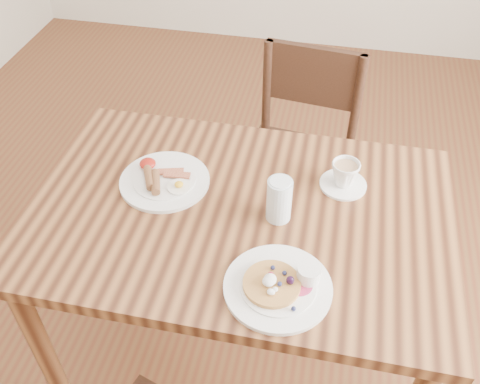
{
  "coord_description": "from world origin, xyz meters",
  "views": [
    {
      "loc": [
        0.22,
        -1.06,
        1.83
      ],
      "look_at": [
        0.0,
        0.0,
        0.82
      ],
      "focal_mm": 40.0,
      "sensor_mm": 36.0,
      "label": 1
    }
  ],
  "objects_px": {
    "pancake_plate": "(280,285)",
    "water_glass": "(279,200)",
    "breakfast_plate": "(163,180)",
    "dining_table": "(240,233)",
    "teacup_saucer": "(344,176)",
    "chair_far": "(299,151)"
  },
  "relations": [
    {
      "from": "dining_table",
      "to": "pancake_plate",
      "type": "relative_size",
      "value": 4.44
    },
    {
      "from": "dining_table",
      "to": "water_glass",
      "type": "relative_size",
      "value": 9.1
    },
    {
      "from": "breakfast_plate",
      "to": "water_glass",
      "type": "height_order",
      "value": "water_glass"
    },
    {
      "from": "teacup_saucer",
      "to": "pancake_plate",
      "type": "bearing_deg",
      "value": -107.1
    },
    {
      "from": "dining_table",
      "to": "teacup_saucer",
      "type": "height_order",
      "value": "teacup_saucer"
    },
    {
      "from": "chair_far",
      "to": "pancake_plate",
      "type": "distance_m",
      "value": 0.92
    },
    {
      "from": "teacup_saucer",
      "to": "water_glass",
      "type": "distance_m",
      "value": 0.24
    },
    {
      "from": "dining_table",
      "to": "breakfast_plate",
      "type": "distance_m",
      "value": 0.28
    },
    {
      "from": "breakfast_plate",
      "to": "pancake_plate",
      "type": "bearing_deg",
      "value": -38.14
    },
    {
      "from": "dining_table",
      "to": "water_glass",
      "type": "distance_m",
      "value": 0.2
    },
    {
      "from": "teacup_saucer",
      "to": "dining_table",
      "type": "bearing_deg",
      "value": -149.43
    },
    {
      "from": "chair_far",
      "to": "water_glass",
      "type": "height_order",
      "value": "water_glass"
    },
    {
      "from": "pancake_plate",
      "to": "water_glass",
      "type": "relative_size",
      "value": 2.05
    },
    {
      "from": "chair_far",
      "to": "water_glass",
      "type": "xyz_separation_m",
      "value": [
        -0.0,
        -0.63,
        0.32
      ]
    },
    {
      "from": "dining_table",
      "to": "water_glass",
      "type": "height_order",
      "value": "water_glass"
    },
    {
      "from": "chair_far",
      "to": "teacup_saucer",
      "type": "bearing_deg",
      "value": 117.13
    },
    {
      "from": "pancake_plate",
      "to": "water_glass",
      "type": "height_order",
      "value": "water_glass"
    },
    {
      "from": "pancake_plate",
      "to": "teacup_saucer",
      "type": "height_order",
      "value": "teacup_saucer"
    },
    {
      "from": "dining_table",
      "to": "teacup_saucer",
      "type": "distance_m",
      "value": 0.35
    },
    {
      "from": "breakfast_plate",
      "to": "water_glass",
      "type": "bearing_deg",
      "value": -11.34
    },
    {
      "from": "breakfast_plate",
      "to": "dining_table",
      "type": "bearing_deg",
      "value": -15.15
    },
    {
      "from": "pancake_plate",
      "to": "water_glass",
      "type": "bearing_deg",
      "value": 99.86
    }
  ]
}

